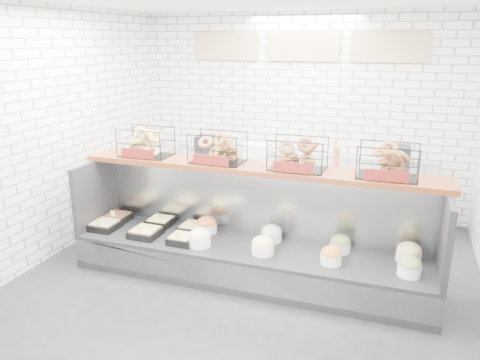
% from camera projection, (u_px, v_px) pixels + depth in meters
% --- Properties ---
extents(ground, '(5.50, 5.50, 0.00)m').
position_uv_depth(ground, '(241.00, 290.00, 5.05)').
color(ground, black).
rests_on(ground, ground).
extents(room_shell, '(5.02, 5.51, 3.01)m').
position_uv_depth(room_shell, '(259.00, 92.00, 5.01)').
color(room_shell, silver).
rests_on(room_shell, ground).
extents(display_case, '(4.00, 0.90, 1.20)m').
position_uv_depth(display_case, '(250.00, 249.00, 5.27)').
color(display_case, black).
rests_on(display_case, ground).
extents(bagel_shelf, '(4.10, 0.50, 0.40)m').
position_uv_depth(bagel_shelf, '(257.00, 155.00, 5.12)').
color(bagel_shelf, '#502311').
rests_on(bagel_shelf, display_case).
extents(prep_counter, '(4.00, 0.60, 1.20)m').
position_uv_depth(prep_counter, '(293.00, 185.00, 7.11)').
color(prep_counter, '#93969B').
rests_on(prep_counter, ground).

